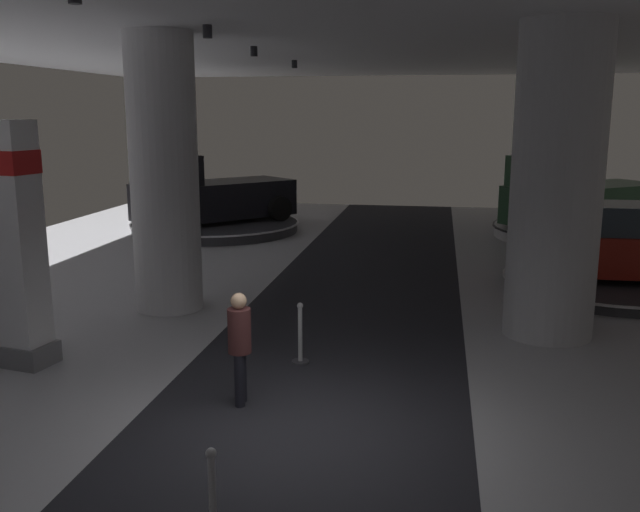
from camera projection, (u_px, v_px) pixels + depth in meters
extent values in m
cube|color=#B2B2B7|center=(296.00, 437.00, 8.61)|extent=(24.00, 44.00, 0.05)
cube|color=#232328|center=(296.00, 434.00, 8.60)|extent=(4.40, 44.00, 0.01)
cylinder|color=black|center=(207.00, 31.00, 11.70)|extent=(0.16, 0.16, 0.22)
cylinder|color=black|center=(254.00, 51.00, 15.46)|extent=(0.16, 0.16, 0.22)
cylinder|color=black|center=(294.00, 64.00, 19.53)|extent=(0.16, 0.16, 0.22)
cylinder|color=black|center=(600.00, 47.00, 14.53)|extent=(0.16, 0.16, 0.22)
cylinder|color=black|center=(575.00, 61.00, 18.29)|extent=(0.16, 0.16, 0.22)
cylinder|color=#ADADB2|center=(556.00, 184.00, 11.97)|extent=(1.57, 1.57, 5.50)
cylinder|color=silver|center=(164.00, 175.00, 13.66)|extent=(1.35, 1.35, 5.50)
cube|color=slate|center=(17.00, 352.00, 11.08)|extent=(1.36, 0.86, 0.35)
cube|color=white|center=(5.00, 234.00, 10.69)|extent=(1.18, 0.75, 3.51)
cylinder|color=#333338|center=(216.00, 226.00, 23.36)|extent=(5.56, 5.57, 0.34)
cylinder|color=white|center=(216.00, 222.00, 23.33)|extent=(5.68, 5.68, 0.05)
cube|color=black|center=(215.00, 200.00, 23.17)|extent=(5.16, 5.30, 1.20)
cube|color=black|center=(167.00, 171.00, 21.96)|extent=(2.55, 2.54, 1.00)
cube|color=#28333D|center=(181.00, 170.00, 22.26)|extent=(1.33, 1.25, 0.75)
cylinder|color=black|center=(180.00, 218.00, 21.23)|extent=(0.78, 0.80, 0.84)
cylinder|color=black|center=(149.00, 210.00, 23.07)|extent=(0.78, 0.80, 0.84)
cylinder|color=black|center=(280.00, 209.00, 23.41)|extent=(0.78, 0.80, 0.84)
cylinder|color=black|center=(244.00, 202.00, 25.25)|extent=(0.78, 0.80, 0.84)
cylinder|color=silver|center=(582.00, 232.00, 22.16)|extent=(5.57, 5.57, 0.36)
cylinder|color=black|center=(583.00, 228.00, 22.12)|extent=(5.68, 5.68, 0.05)
cube|color=#2D5638|center=(585.00, 204.00, 21.96)|extent=(5.51, 4.85, 1.20)
cube|color=#2D5638|center=(547.00, 173.00, 21.00)|extent=(2.50, 2.54, 1.00)
cube|color=#28333D|center=(560.00, 172.00, 21.23)|extent=(1.11, 1.45, 0.75)
cylinder|color=black|center=(570.00, 223.00, 20.19)|extent=(0.84, 0.73, 0.84)
cylinder|color=black|center=(514.00, 213.00, 22.24)|extent=(0.84, 0.73, 0.84)
cylinder|color=black|center=(596.00, 206.00, 23.88)|extent=(0.84, 0.73, 0.84)
cylinder|color=#333338|center=(612.00, 283.00, 15.70)|extent=(4.78, 4.78, 0.26)
cylinder|color=white|center=(612.00, 279.00, 15.68)|extent=(4.87, 4.87, 0.05)
cube|color=maroon|center=(615.00, 252.00, 15.55)|extent=(4.22, 1.85, 0.90)
cube|color=#2D3842|center=(625.00, 220.00, 15.38)|extent=(1.92, 1.58, 0.70)
cylinder|color=black|center=(556.00, 271.00, 14.87)|extent=(0.68, 0.23, 0.68)
cylinder|color=black|center=(542.00, 253.00, 16.80)|extent=(0.68, 0.23, 0.68)
sphere|color=white|center=(524.00, 248.00, 15.37)|extent=(0.18, 0.18, 0.18)
sphere|color=white|center=(519.00, 240.00, 16.33)|extent=(0.18, 0.18, 0.18)
cylinder|color=black|center=(239.00, 379.00, 9.36)|extent=(0.14, 0.14, 0.80)
cylinder|color=black|center=(242.00, 374.00, 9.53)|extent=(0.14, 0.14, 0.80)
cylinder|color=#472323|center=(239.00, 331.00, 9.31)|extent=(0.32, 0.32, 0.62)
sphere|color=tan|center=(239.00, 301.00, 9.22)|extent=(0.22, 0.22, 0.22)
cylinder|color=#333338|center=(300.00, 362.00, 11.07)|extent=(0.28, 0.28, 0.04)
cylinder|color=#B2B2B7|center=(300.00, 335.00, 10.98)|extent=(0.07, 0.07, 0.96)
sphere|color=#B2B2B7|center=(300.00, 306.00, 10.88)|extent=(0.10, 0.10, 0.10)
cylinder|color=#B2B2B7|center=(213.00, 501.00, 6.26)|extent=(0.07, 0.07, 0.96)
sphere|color=#B2B2B7|center=(211.00, 453.00, 6.17)|extent=(0.10, 0.10, 0.10)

